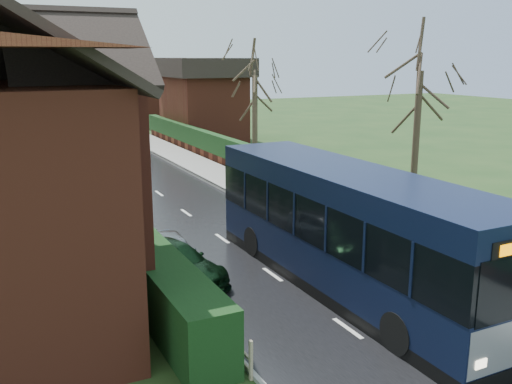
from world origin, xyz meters
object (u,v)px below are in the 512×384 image
bus (349,231)px  car_green (173,263)px  bus_stop_sign (341,205)px  car_silver (170,254)px

bus → car_green: bus is taller
bus → bus_stop_sign: bus is taller
car_silver → car_green: (-0.13, -0.75, -0.03)m
car_silver → bus: bearing=-36.4°
bus_stop_sign → bus: bearing=-115.1°
car_silver → bus_stop_sign: 6.09m
car_green → bus_stop_sign: size_ratio=1.61×
car_green → bus_stop_sign: bearing=-17.5°
car_green → bus: bearing=-50.5°
bus → bus_stop_sign: (1.71, 2.85, -0.09)m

